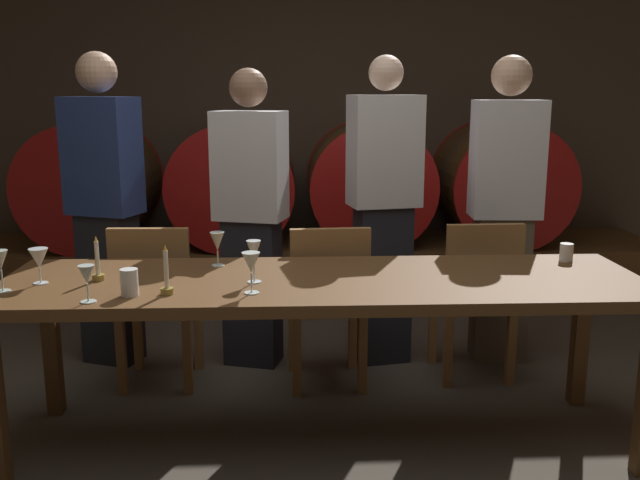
{
  "coord_description": "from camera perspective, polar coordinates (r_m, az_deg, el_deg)",
  "views": [
    {
      "loc": [
        -0.08,
        -2.6,
        1.54
      ],
      "look_at": [
        0.05,
        0.28,
        0.92
      ],
      "focal_mm": 38.87,
      "sensor_mm": 36.0,
      "label": 1
    }
  ],
  "objects": [
    {
      "name": "wine_barrel_center_left",
      "position": [
        5.28,
        -7.12,
        4.62
      ],
      "size": [
        0.92,
        0.86,
        0.92
      ],
      "color": "brown",
      "rests_on": "barrel_shelf"
    },
    {
      "name": "wine_glass_center_left",
      "position": [
        2.75,
        -18.66,
        -2.83
      ],
      "size": [
        0.06,
        0.06,
        0.14
      ],
      "color": "silver",
      "rests_on": "dining_table"
    },
    {
      "name": "wine_glass_left",
      "position": [
        3.08,
        -22.14,
        -1.47
      ],
      "size": [
        0.08,
        0.08,
        0.15
      ],
      "color": "white",
      "rests_on": "dining_table"
    },
    {
      "name": "chair_left",
      "position": [
        3.7,
        -13.35,
        -4.68
      ],
      "size": [
        0.41,
        0.41,
        0.88
      ],
      "rotation": [
        0.0,
        0.0,
        3.11
      ],
      "color": "olive",
      "rests_on": "ground"
    },
    {
      "name": "guest_center_left",
      "position": [
        3.88,
        -5.7,
        1.87
      ],
      "size": [
        0.43,
        0.33,
        1.66
      ],
      "rotation": [
        0.0,
        0.0,
        2.87
      ],
      "color": "black",
      "rests_on": "ground"
    },
    {
      "name": "back_wall",
      "position": [
        5.77,
        -1.78,
        10.25
      ],
      "size": [
        6.03,
        0.24,
        2.7
      ],
      "primitive_type": "cube",
      "color": "#473A2D",
      "rests_on": "ground"
    },
    {
      "name": "guest_center_right",
      "position": [
        3.9,
        5.24,
        2.47
      ],
      "size": [
        0.42,
        0.31,
        1.73
      ],
      "rotation": [
        0.0,
        0.0,
        3.32
      ],
      "color": "black",
      "rests_on": "ground"
    },
    {
      "name": "wine_glass_far_right",
      "position": [
        2.88,
        -5.47,
        -1.03
      ],
      "size": [
        0.06,
        0.06,
        0.18
      ],
      "color": "white",
      "rests_on": "dining_table"
    },
    {
      "name": "barrel_shelf",
      "position": [
        5.38,
        -1.62,
        -2.24
      ],
      "size": [
        5.43,
        0.9,
        0.41
      ],
      "primitive_type": "cube",
      "color": "brown",
      "rests_on": "ground"
    },
    {
      "name": "ground_plane",
      "position": [
        3.02,
        -0.75,
        -18.48
      ],
      "size": [
        7.84,
        7.84,
        0.0
      ],
      "primitive_type": "plane",
      "color": "#4C443A"
    },
    {
      "name": "chair_right",
      "position": [
        3.8,
        12.77,
        -4.24
      ],
      "size": [
        0.41,
        0.41,
        0.88
      ],
      "rotation": [
        0.0,
        0.0,
        3.17
      ],
      "color": "olive",
      "rests_on": "ground"
    },
    {
      "name": "wine_barrel_far_left",
      "position": [
        5.46,
        -18.27,
        4.36
      ],
      "size": [
        0.92,
        0.86,
        0.92
      ],
      "color": "#513319",
      "rests_on": "barrel_shelf"
    },
    {
      "name": "cup_left",
      "position": [
        2.8,
        -15.42,
        -3.39
      ],
      "size": [
        0.07,
        0.07,
        0.11
      ],
      "primitive_type": "cylinder",
      "color": "white",
      "rests_on": "dining_table"
    },
    {
      "name": "wine_barrel_far_right",
      "position": [
        5.5,
        14.6,
        4.63
      ],
      "size": [
        0.92,
        0.86,
        0.92
      ],
      "color": "#513319",
      "rests_on": "barrel_shelf"
    },
    {
      "name": "wine_glass_right",
      "position": [
        2.73,
        -5.7,
        -1.96
      ],
      "size": [
        0.07,
        0.07,
        0.17
      ],
      "color": "silver",
      "rests_on": "dining_table"
    },
    {
      "name": "wine_barrel_center_right",
      "position": [
        5.29,
        4.0,
        4.71
      ],
      "size": [
        0.92,
        0.86,
        0.92
      ],
      "color": "brown",
      "rests_on": "barrel_shelf"
    },
    {
      "name": "wine_glass_far_left",
      "position": [
        3.01,
        -24.83,
        -1.64
      ],
      "size": [
        0.06,
        0.06,
        0.17
      ],
      "color": "silver",
      "rests_on": "dining_table"
    },
    {
      "name": "candle_right",
      "position": [
        2.78,
        -12.51,
        -3.29
      ],
      "size": [
        0.05,
        0.05,
        0.2
      ],
      "color": "olive",
      "rests_on": "dining_table"
    },
    {
      "name": "guest_far_right",
      "position": [
        4.05,
        14.92,
        2.57
      ],
      "size": [
        0.39,
        0.26,
        1.73
      ],
      "rotation": [
        0.0,
        0.0,
        3.08
      ],
      "color": "brown",
      "rests_on": "ground"
    },
    {
      "name": "wine_glass_center_right",
      "position": [
        3.18,
        -8.46,
        -0.2
      ],
      "size": [
        0.07,
        0.07,
        0.16
      ],
      "color": "silver",
      "rests_on": "dining_table"
    },
    {
      "name": "guest_far_left",
      "position": [
        4.06,
        -17.25,
        2.59
      ],
      "size": [
        0.44,
        0.36,
        1.75
      ],
      "rotation": [
        0.0,
        0.0,
        2.78
      ],
      "color": "black",
      "rests_on": "ground"
    },
    {
      "name": "dining_table",
      "position": [
        2.98,
        0.29,
        -4.41
      ],
      "size": [
        2.74,
        0.79,
        0.76
      ],
      "color": "brown",
      "rests_on": "ground"
    },
    {
      "name": "cup_right",
      "position": [
        3.45,
        19.62,
        -0.96
      ],
      "size": [
        0.06,
        0.06,
        0.08
      ],
      "primitive_type": "cylinder",
      "color": "white",
      "rests_on": "dining_table"
    },
    {
      "name": "chair_center",
      "position": [
        3.6,
        0.65,
        -4.84
      ],
      "size": [
        0.42,
        0.42,
        0.88
      ],
      "rotation": [
        0.0,
        0.0,
        3.2
      ],
      "color": "olive",
      "rests_on": "ground"
    },
    {
      "name": "candle_left",
      "position": [
        3.06,
        -17.82,
        -2.23
      ],
      "size": [
        0.05,
        0.05,
        0.19
      ],
      "color": "olive",
      "rests_on": "dining_table"
    }
  ]
}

